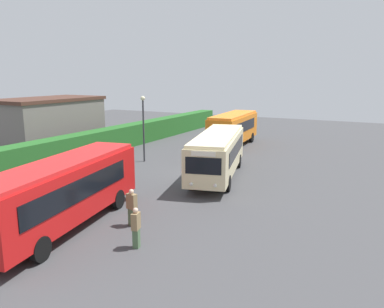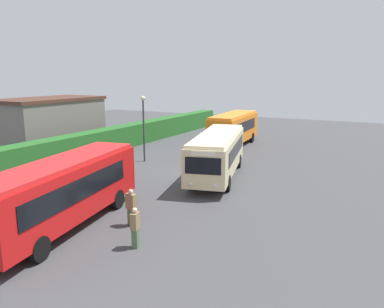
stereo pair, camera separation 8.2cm
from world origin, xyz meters
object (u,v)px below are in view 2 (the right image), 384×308
object	(u,v)px
bus_orange	(234,127)
lamppost	(144,121)
bus_red	(63,190)
person_right	(131,207)
bus_cream	(217,152)
person_center	(135,227)

from	to	relation	value
bus_orange	lamppost	xyz separation A→B (m)	(-9.89, 3.85, 1.49)
bus_orange	bus_red	bearing A→B (deg)	178.04
person_right	bus_cream	bearing A→B (deg)	-171.01
lamppost	bus_red	bearing A→B (deg)	-160.54
person_center	person_right	bearing A→B (deg)	116.33
lamppost	bus_orange	bearing A→B (deg)	-21.28
bus_cream	lamppost	bearing A→B (deg)	-118.17
bus_cream	bus_orange	size ratio (longest dim) A/B	1.14
bus_cream	bus_orange	world-z (taller)	bus_orange
bus_red	bus_cream	world-z (taller)	bus_red
bus_orange	person_center	world-z (taller)	bus_orange
bus_red	person_center	distance (m)	4.23
person_center	person_right	world-z (taller)	person_right
person_right	lamppost	size ratio (longest dim) A/B	0.33
bus_cream	bus_orange	xyz separation A→B (m)	(11.64, 3.40, 0.07)
person_right	bus_orange	bearing A→B (deg)	-161.90
bus_orange	person_right	bearing A→B (deg)	-175.02
bus_cream	bus_orange	bearing A→B (deg)	-178.33
lamppost	person_right	bearing A→B (deg)	-147.97
bus_red	bus_orange	xyz separation A→B (m)	(23.07, 0.80, 0.00)
person_center	lamppost	size ratio (longest dim) A/B	0.32
bus_cream	lamppost	xyz separation A→B (m)	(1.75, 7.26, 1.56)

